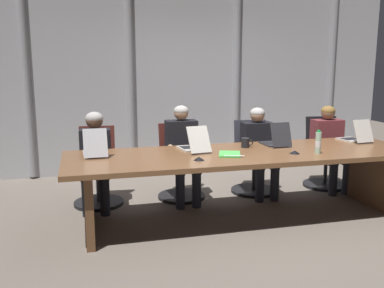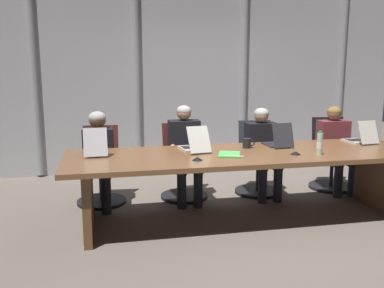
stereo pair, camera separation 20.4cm
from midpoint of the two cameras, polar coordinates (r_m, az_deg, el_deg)
The scene contains 20 objects.
ground_plane at distance 4.90m, azimuth 5.54°, elevation -9.76°, with size 13.49×13.49×0.00m, color #6B6056.
conference_table at distance 4.72m, azimuth 5.68°, elevation -2.84°, with size 3.83×1.12×0.75m.
curtain_backdrop at distance 6.92m, azimuth -1.21°, elevation 9.03°, with size 6.75×0.17×3.01m.
laptop_left_end at distance 4.64m, azimuth -13.97°, elevation -0.76°, with size 0.25×0.44×0.30m.
laptop_left_mid at distance 4.75m, azimuth -1.07°, elevation -0.20°, with size 0.30×0.50×0.28m.
laptop_center at distance 5.10m, azimuth 9.87°, elevation 0.41°, with size 0.26×0.40×0.28m.
laptop_right_mid at distance 5.63m, azimuth 19.81°, elevation 0.88°, with size 0.28×0.43×0.28m.
office_chair_left_end at distance 5.43m, azimuth -13.41°, elevation -4.05°, with size 0.60×0.60×0.94m.
office_chair_left_mid at distance 5.53m, azimuth -2.67°, elevation -3.45°, with size 0.60×0.60×0.94m.
office_chair_center at distance 5.82m, azimuth 7.09°, elevation -2.81°, with size 0.60×0.60×0.95m.
office_chair_right_mid at distance 6.29m, azimuth 16.26°, elevation -2.10°, with size 0.60×0.61×0.96m.
person_left_end at distance 5.20m, azimuth -13.78°, elevation -1.27°, with size 0.40×0.57×1.14m.
person_left_mid at distance 5.31m, azimuth -2.33°, elevation -0.54°, with size 0.40×0.55×1.19m.
person_center at distance 5.62m, azimuth 7.87°, elevation -0.26°, with size 0.40×0.55×1.14m.
person_right_mid at distance 6.08m, azimuth 16.89°, elevation 0.20°, with size 0.42×0.55×1.14m.
water_bottle_primary at distance 4.74m, azimuth 15.20°, elevation 0.13°, with size 0.06×0.06×0.25m.
coffee_mug_near at distance 4.94m, azimuth 5.94°, elevation 0.16°, with size 0.14×0.09×0.11m.
conference_mic_left_side at distance 4.28m, azimuth -0.44°, elevation -1.94°, with size 0.11×0.11×0.04m, color black.
conference_mic_middle at distance 4.70m, azimuth 12.24°, elevation -1.05°, with size 0.11×0.11×0.04m, color black.
spiral_notepad at distance 4.54m, azimuth 3.74°, elevation -1.36°, with size 0.31×0.36×0.03m.
Camera 1 is at (-1.70, -4.28, 1.72)m, focal length 40.27 mm.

